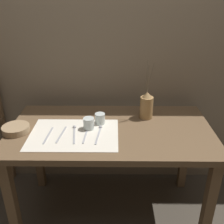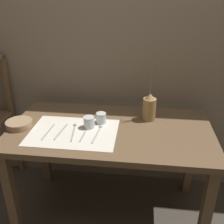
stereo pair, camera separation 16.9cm
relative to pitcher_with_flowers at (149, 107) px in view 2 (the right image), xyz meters
The scene contains 13 objects.
ground_plane 0.89m from the pitcher_with_flowers, 147.30° to the right, with size 12.00×12.00×0.00m, color #473F35.
stone_wall_back 0.54m from the pitcher_with_flowers, 128.94° to the left, with size 7.00×0.06×2.40m.
wooden_table 0.35m from the pitcher_with_flowers, 147.30° to the right, with size 1.35×0.73×0.74m.
linen_cloth 0.55m from the pitcher_with_flowers, 153.19° to the right, with size 0.56×0.41×0.00m.
pitcher_with_flowers is the anchor object (origin of this frame).
wooden_bowl 0.89m from the pitcher_with_flowers, 165.91° to the right, with size 0.17×0.17×0.04m.
glass_tumbler_near 0.43m from the pitcher_with_flowers, 156.25° to the right, with size 0.07×0.07×0.08m.
glass_tumbler_far 0.34m from the pitcher_with_flowers, 163.17° to the right, with size 0.07×0.07×0.07m.
knife_center 0.70m from the pitcher_with_flowers, 157.49° to the right, with size 0.03×0.20×0.00m.
fork_inner 0.62m from the pitcher_with_flowers, 155.63° to the right, with size 0.04×0.20×0.00m.
spoon_inner 0.53m from the pitcher_with_flowers, 157.19° to the right, with size 0.04×0.21×0.02m.
fork_outer 0.49m from the pitcher_with_flowers, 147.70° to the right, with size 0.02×0.20×0.00m.
spoon_outer 0.39m from the pitcher_with_flowers, 147.11° to the right, with size 0.04×0.21×0.02m.
Camera 2 is at (0.19, -1.51, 1.59)m, focal length 42.00 mm.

